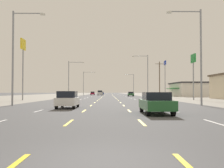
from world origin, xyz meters
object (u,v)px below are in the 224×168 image
Objects in this scene: pole_sign_left_row_1 at (23,53)px; streetlight_left_row_1 at (70,76)px; suv_inner_left_midfar at (100,93)px; streetlight_right_row_2 at (133,83)px; hatchback_far_left_far at (93,93)px; hatchback_inner_left_near at (68,100)px; sedan_inner_left_farther at (102,93)px; streetlight_left_row_2 at (85,81)px; streetlight_right_row_1 at (146,73)px; streetlight_left_row_0 at (16,51)px; streetlight_right_row_0 at (198,50)px; sedan_inner_right_nearest at (156,103)px; sedan_far_right_mid at (131,94)px; pole_sign_right_row_1 at (193,65)px; pole_sign_right_row_2 at (165,70)px.

streetlight_left_row_1 is at bearing 75.98° from pole_sign_left_row_1.
streetlight_right_row_2 is (13.20, -1.13, 4.04)m from suv_inner_left_midfar.
pole_sign_left_row_1 is at bearing -104.02° from streetlight_left_row_1.
hatchback_inner_left_near is at bearing -87.79° from hatchback_far_left_far.
sedan_inner_left_farther is 0.52× the size of streetlight_right_row_2.
hatchback_far_left_far is at bearing 73.19° from streetlight_left_row_2.
streetlight_right_row_1 reaches higher than hatchback_far_left_far.
hatchback_far_left_far is 17.08m from sedan_inner_left_farther.
hatchback_far_left_far is at bearing 88.07° from streetlight_left_row_0.
streetlight_left_row_0 is (-2.85, -84.64, 5.02)m from hatchback_far_left_far.
suv_inner_left_midfar is 78.44m from streetlight_right_row_0.
streetlight_left_row_0 reaches higher than suv_inner_left_midfar.
streetlight_left_row_0 is 19.64m from streetlight_right_row_0.
streetlight_right_row_1 is at bearing 90.04° from streetlight_right_row_0.
suv_inner_left_midfar is 1.09× the size of sedan_inner_left_farther.
sedan_inner_right_nearest is at bearing -97.60° from streetlight_right_row_1.
sedan_far_right_mid is 0.48× the size of streetlight_left_row_1.
streetlight_right_row_1 is (16.76, -46.63, 5.46)m from hatchback_far_left_far.
pole_sign_right_row_1 is at bearing 67.35° from sedan_inner_right_nearest.
hatchback_inner_left_near is 31.34m from pole_sign_right_row_1.
sedan_far_right_mid is at bearing 92.73° from streetlight_right_row_0.
streetlight_right_row_2 is at bearing 0.00° from streetlight_left_row_2.
streetlight_left_row_1 is (-16.92, -16.84, 4.65)m from sedan_far_right_mid.
streetlight_left_row_2 is at bearing 133.75° from pole_sign_right_row_2.
sedan_inner_left_farther is at bearing 89.71° from suv_inner_left_midfar.
streetlight_right_row_1 is at bearing -70.22° from hatchback_far_left_far.
sedan_inner_left_farther is at bearing 77.69° from hatchback_far_left_far.
suv_inner_left_midfar is at bearing 108.55° from pole_sign_right_row_1.
streetlight_right_row_0 reaches higher than suv_inner_left_midfar.
hatchback_inner_left_near is at bearing -100.29° from sedan_far_right_mid.
pole_sign_left_row_1 is at bearing -140.03° from streetlight_right_row_1.
suv_inner_left_midfar is 77.56m from streetlight_left_row_0.
pole_sign_right_row_1 is 19.34m from streetlight_right_row_1.
sedan_inner_left_farther is at bearing 89.89° from hatchback_inner_left_near.
sedan_inner_right_nearest is 65.25m from sedan_far_right_mid.
sedan_far_right_mid is 44.17m from pole_sign_left_row_1.
streetlight_left_row_2 is (-6.04, 80.33, 4.90)m from hatchback_inner_left_near.
streetlight_right_row_2 reaches higher than hatchback_far_left_far.
pole_sign_left_row_1 reaches higher than pole_sign_right_row_2.
hatchback_inner_left_near is at bearing -111.21° from pole_sign_right_row_2.
streetlight_left_row_0 is at bearing -94.72° from suv_inner_left_midfar.
pole_sign_left_row_1 reaches higher than sedan_inner_left_farther.
streetlight_right_row_1 is at bearing 39.97° from pole_sign_left_row_1.
sedan_inner_left_farther is 0.44× the size of streetlight_left_row_0.
hatchback_far_left_far is 0.45× the size of streetlight_right_row_2.
hatchback_far_left_far is at bearing 86.64° from streetlight_left_row_1.
sedan_far_right_mid is 0.41× the size of streetlight_right_row_1.
streetlight_left_row_1 reaches higher than pole_sign_right_row_1.
streetlight_right_row_2 reaches higher than suv_inner_left_midfar.
suv_inner_left_midfar is at bearing -90.29° from sedan_inner_left_farther.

